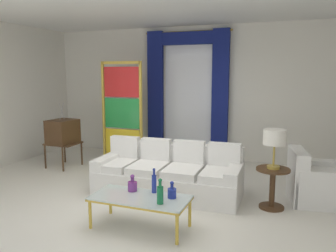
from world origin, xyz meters
name	(u,v)px	position (x,y,z in m)	size (l,w,h in m)	color
ground_plane	(143,202)	(0.00, 0.00, 0.00)	(16.00, 16.00, 0.00)	silver
wall_rear	(198,93)	(0.00, 3.06, 1.50)	(8.00, 0.12, 3.00)	white
ceiling_slab	(162,6)	(0.00, 0.80, 3.02)	(8.00, 7.60, 0.04)	white
curtained_window	(187,83)	(-0.22, 2.89, 1.74)	(2.00, 0.17, 2.70)	white
couch_white_long	(169,175)	(0.23, 0.52, 0.31)	(2.36, 0.98, 0.86)	white
coffee_table	(140,200)	(0.33, -0.80, 0.37)	(1.24, 0.58, 0.41)	silver
bottle_blue_decanter	(160,194)	(0.66, -0.92, 0.53)	(0.08, 0.08, 0.31)	#196B3D
bottle_crystal_tall	(172,192)	(0.72, -0.70, 0.48)	(0.11, 0.11, 0.22)	navy
bottle_amber_squat	(132,185)	(0.15, -0.64, 0.49)	(0.12, 0.12, 0.22)	#753384
bottle_ruby_flask	(154,183)	(0.44, -0.60, 0.54)	(0.06, 0.06, 0.33)	navy
vintage_tv	(63,133)	(-2.40, 1.23, 0.73)	(0.62, 0.64, 1.35)	#472D19
armchair_white	(314,183)	(2.44, 0.95, 0.29)	(0.94, 0.93, 0.80)	white
stained_glass_divider	(122,115)	(-1.38, 1.93, 1.06)	(0.95, 0.05, 2.20)	gold
peacock_figurine	(135,159)	(-0.89, 1.52, 0.22)	(0.44, 0.60, 0.50)	beige
round_side_table	(272,185)	(1.85, 0.45, 0.36)	(0.48, 0.48, 0.59)	#472D19
table_lamp_brass	(275,139)	(1.85, 0.45, 1.03)	(0.32, 0.32, 0.57)	#B29338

